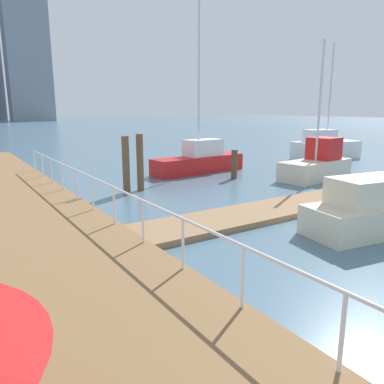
{
  "coord_description": "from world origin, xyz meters",
  "views": [
    {
      "loc": [
        -6.86,
        -1.04,
        3.56
      ],
      "look_at": [
        -1.77,
        6.71,
        1.49
      ],
      "focal_mm": 34.93,
      "sensor_mm": 36.0,
      "label": 1
    }
  ],
  "objects": [
    {
      "name": "skyline_tower_3",
      "position": [
        16.39,
        123.84,
        18.67
      ],
      "size": [
        12.54,
        13.04,
        37.35
      ],
      "primitive_type": "cube",
      "rotation": [
        0.0,
        0.0,
        -0.06
      ],
      "color": "gray",
      "rests_on": "ground_plane"
    },
    {
      "name": "moored_boat_2",
      "position": [
        5.15,
        16.45,
        0.74
      ],
      "size": [
        5.94,
        2.07,
        9.49
      ],
      "color": "red",
      "rests_on": "ground_plane"
    },
    {
      "name": "moored_boat_4",
      "position": [
        9.05,
        11.39,
        0.76
      ],
      "size": [
        4.47,
        2.17,
        6.84
      ],
      "color": "beige",
      "rests_on": "ground_plane"
    },
    {
      "name": "dock_piling_2",
      "position": [
        -0.52,
        13.77,
        1.22
      ],
      "size": [
        0.31,
        0.31,
        2.44
      ],
      "primitive_type": "cylinder",
      "color": "brown",
      "rests_on": "ground_plane"
    },
    {
      "name": "moored_boat_5",
      "position": [
        15.97,
        16.23,
        0.85
      ],
      "size": [
        5.3,
        2.57,
        7.99
      ],
      "color": "white",
      "rests_on": "ground_plane"
    },
    {
      "name": "ground_plane",
      "position": [
        0.0,
        20.0,
        0.0
      ],
      "size": [
        300.0,
        300.0,
        0.0
      ],
      "primitive_type": "plane",
      "color": "slate"
    },
    {
      "name": "boardwalk_railing",
      "position": [
        -3.15,
        6.75,
        1.25
      ],
      "size": [
        0.06,
        25.41,
        1.08
      ],
      "color": "white",
      "rests_on": "boardwalk"
    },
    {
      "name": "dock_piling_0",
      "position": [
        0.17,
        13.83,
        1.25
      ],
      "size": [
        0.31,
        0.31,
        2.5
      ],
      "primitive_type": "cylinder",
      "color": "brown",
      "rests_on": "ground_plane"
    },
    {
      "name": "floating_dock",
      "position": [
        2.43,
        8.0,
        0.09
      ],
      "size": [
        11.87,
        2.0,
        0.18
      ],
      "primitive_type": "cube",
      "color": "#93704C",
      "rests_on": "ground_plane"
    },
    {
      "name": "dock_piling_1",
      "position": [
        5.51,
        13.8,
        0.75
      ],
      "size": [
        0.31,
        0.31,
        1.5
      ],
      "primitive_type": "cylinder",
      "color": "brown",
      "rests_on": "ground_plane"
    }
  ]
}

